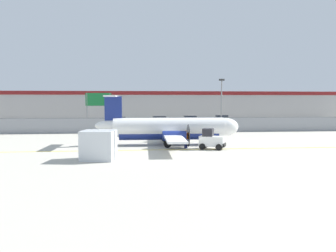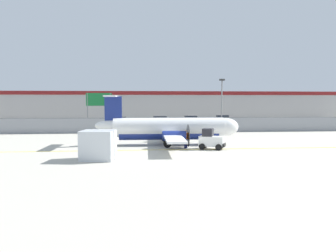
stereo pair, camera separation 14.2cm
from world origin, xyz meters
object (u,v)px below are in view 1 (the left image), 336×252
parked_car_4 (222,119)px  ground_crew_worker (186,138)px  apron_light_pole (221,102)px  parked_car_2 (160,121)px  highway_sign (99,103)px  baggage_tug (211,140)px  traffic_cone_near_left (214,138)px  traffic_cone_near_right (106,142)px  parked_car_1 (118,122)px  parked_car_0 (78,124)px  parked_car_3 (191,120)px  commuter_airplane (172,129)px  cargo_container (99,145)px

parked_car_4 → ground_crew_worker: bearing=-105.5°
ground_crew_worker → apron_light_pole: size_ratio=0.23×
parked_car_2 → highway_sign: bearing=-135.2°
baggage_tug → traffic_cone_near_left: size_ratio=4.03×
traffic_cone_near_right → parked_car_2: size_ratio=0.15×
parked_car_1 → traffic_cone_near_left: bearing=120.6°
traffic_cone_near_right → parked_car_4: size_ratio=0.15×
parked_car_0 → parked_car_3: bearing=-165.3°
commuter_airplane → parked_car_0: 22.69m
parked_car_4 → highway_sign: highway_sign is taller
parked_car_1 → parked_car_3: size_ratio=1.00×
traffic_cone_near_right → highway_sign: size_ratio=0.12×
parked_car_4 → highway_sign: 25.81m
parked_car_0 → parked_car_2: (13.14, 6.12, 0.00)m
commuter_airplane → parked_car_3: (6.37, 26.02, -0.71)m
parked_car_4 → apron_light_pole: size_ratio=0.60×
parked_car_2 → apron_light_pole: bearing=-69.8°
traffic_cone_near_left → apron_light_pole: bearing=69.9°
baggage_tug → ground_crew_worker: size_ratio=1.52×
cargo_container → parked_car_3: 36.30m
ground_crew_worker → parked_car_2: 27.72m
baggage_tug → traffic_cone_near_right: 10.38m
commuter_airplane → traffic_cone_near_left: (4.97, 2.27, -1.29)m
ground_crew_worker → parked_car_3: (5.31, 28.65, -0.06)m
ground_crew_worker → commuter_airplane: bearing=166.3°
apron_light_pole → parked_car_3: bearing=94.5°
apron_light_pole → parked_car_1: bearing=137.2°
cargo_container → highway_sign: size_ratio=0.49×
parked_car_1 → baggage_tug: bearing=111.7°
traffic_cone_near_left → parked_car_3: size_ratio=0.15×
ground_crew_worker → parked_car_4: bearing=123.6°
traffic_cone_near_right → traffic_cone_near_left: bearing=11.3°
cargo_container → parked_car_0: size_ratio=0.62×
parked_car_0 → apron_light_pole: bearing=149.2°
commuter_airplane → parked_car_1: commuter_airplane is taller
cargo_container → traffic_cone_near_right: bearing=100.5°
parked_car_0 → highway_sign: bearing=122.3°
baggage_tug → parked_car_0: (-15.72, 22.44, 0.04)m
cargo_container → parked_car_2: (7.05, 33.06, -0.21)m
ground_crew_worker → traffic_cone_near_right: 8.03m
parked_car_3 → parked_car_0: bearing=-157.7°
parked_car_2 → parked_car_0: bearing=-159.1°
parked_car_0 → parked_car_2: 14.50m
highway_sign → apron_light_pole: bearing=-15.9°
baggage_tug → apron_light_pole: apron_light_pole is taller
ground_crew_worker → parked_car_1: 26.45m
commuter_airplane → traffic_cone_near_right: size_ratio=25.06×
parked_car_3 → ground_crew_worker: bearing=-98.7°
commuter_airplane → parked_car_4: (12.80, 28.08, -0.71)m
cargo_container → baggage_tug: bearing=34.4°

